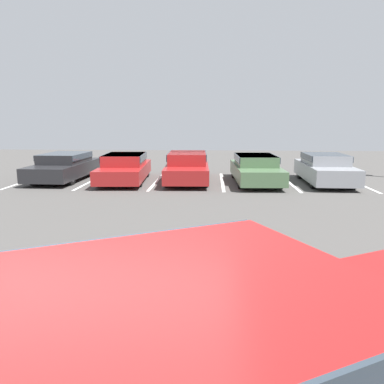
{
  "coord_description": "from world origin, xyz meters",
  "views": [
    {
      "loc": [
        1.02,
        -2.48,
        2.6
      ],
      "look_at": [
        0.57,
        5.8,
        1.0
      ],
      "focal_mm": 35.0,
      "sensor_mm": 36.0,
      "label": 1
    }
  ],
  "objects_px": {
    "parked_sedan_b": "(125,167)",
    "parked_sedan_d": "(256,168)",
    "parked_sedan_e": "(325,168)",
    "parked_sedan_a": "(65,165)",
    "parked_sedan_c": "(187,166)"
  },
  "relations": [
    {
      "from": "parked_sedan_b",
      "to": "parked_sedan_d",
      "type": "distance_m",
      "value": 5.55
    },
    {
      "from": "parked_sedan_d",
      "to": "parked_sedan_e",
      "type": "height_order",
      "value": "parked_sedan_e"
    },
    {
      "from": "parked_sedan_a",
      "to": "parked_sedan_c",
      "type": "height_order",
      "value": "parked_sedan_c"
    },
    {
      "from": "parked_sedan_b",
      "to": "parked_sedan_e",
      "type": "bearing_deg",
      "value": 86.06
    },
    {
      "from": "parked_sedan_b",
      "to": "parked_sedan_e",
      "type": "distance_m",
      "value": 8.4
    },
    {
      "from": "parked_sedan_c",
      "to": "parked_sedan_e",
      "type": "xyz_separation_m",
      "value": [
        5.72,
        -0.18,
        -0.02
      ]
    },
    {
      "from": "parked_sedan_d",
      "to": "parked_sedan_b",
      "type": "bearing_deg",
      "value": -92.84
    },
    {
      "from": "parked_sedan_a",
      "to": "parked_sedan_c",
      "type": "relative_size",
      "value": 1.01
    },
    {
      "from": "parked_sedan_a",
      "to": "parked_sedan_e",
      "type": "distance_m",
      "value": 11.14
    },
    {
      "from": "parked_sedan_b",
      "to": "parked_sedan_d",
      "type": "height_order",
      "value": "parked_sedan_b"
    },
    {
      "from": "parked_sedan_b",
      "to": "parked_sedan_c",
      "type": "xyz_separation_m",
      "value": [
        2.68,
        0.12,
        0.04
      ]
    },
    {
      "from": "parked_sedan_b",
      "to": "parked_sedan_a",
      "type": "bearing_deg",
      "value": -100.44
    },
    {
      "from": "parked_sedan_a",
      "to": "parked_sedan_e",
      "type": "relative_size",
      "value": 1.08
    },
    {
      "from": "parked_sedan_d",
      "to": "parked_sedan_e",
      "type": "bearing_deg",
      "value": 88.27
    },
    {
      "from": "parked_sedan_c",
      "to": "parked_sedan_e",
      "type": "relative_size",
      "value": 1.07
    }
  ]
}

